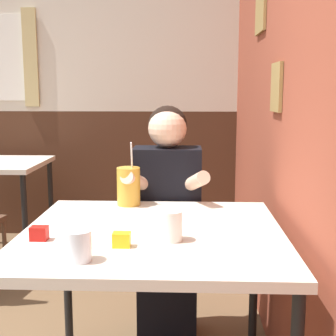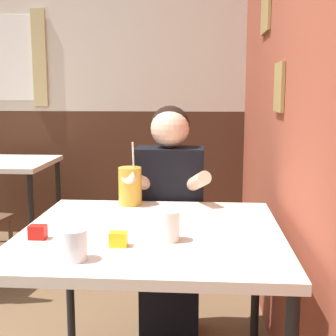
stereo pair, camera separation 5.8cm
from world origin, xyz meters
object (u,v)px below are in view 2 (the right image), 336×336
main_table (152,246)px  background_table (9,174)px  cocktail_pitcher (130,186)px  person_seated (170,219)px

main_table → background_table: same height
main_table → cocktail_pitcher: size_ratio=3.35×
background_table → cocktail_pitcher: size_ratio=2.53×
main_table → background_table: size_ratio=1.32×
background_table → person_seated: 1.70m
main_table → background_table: (-1.27, 1.70, -0.04)m
background_table → person_seated: bearing=-40.2°
main_table → person_seated: bearing=87.2°
background_table → person_seated: size_ratio=0.62×
person_seated → cocktail_pitcher: (-0.17, -0.20, 0.21)m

